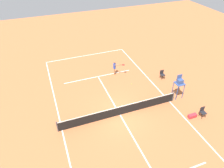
% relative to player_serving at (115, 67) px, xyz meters
% --- Properties ---
extents(ground_plane, '(60.00, 60.00, 0.00)m').
position_rel_player_serving_xyz_m(ground_plane, '(1.91, 6.13, -0.97)').
color(ground_plane, '#C66B3D').
extents(court_lines, '(10.10, 23.15, 0.01)m').
position_rel_player_serving_xyz_m(court_lines, '(1.91, 6.13, -0.96)').
color(court_lines, white).
rests_on(court_lines, ground).
extents(tennis_net, '(10.70, 0.10, 1.07)m').
position_rel_player_serving_xyz_m(tennis_net, '(1.91, 6.13, -0.47)').
color(tennis_net, '#4C4C51').
rests_on(tennis_net, ground).
extents(player_serving, '(1.18, 0.88, 1.63)m').
position_rel_player_serving_xyz_m(player_serving, '(0.00, 0.00, 0.00)').
color(player_serving, '#9E704C').
rests_on(player_serving, ground).
extents(tennis_ball, '(0.07, 0.07, 0.07)m').
position_rel_player_serving_xyz_m(tennis_ball, '(-0.93, 2.38, -0.93)').
color(tennis_ball, '#CCE033').
rests_on(tennis_ball, ground).
extents(umpire_chair, '(0.80, 0.80, 2.41)m').
position_rel_player_serving_xyz_m(umpire_chair, '(-4.12, 5.74, 0.64)').
color(umpire_chair, '#38518C').
rests_on(umpire_chair, ground).
extents(courtside_chair_near, '(0.44, 0.46, 0.95)m').
position_rel_player_serving_xyz_m(courtside_chair_near, '(-4.57, 8.75, -0.43)').
color(courtside_chair_near, '#262626').
rests_on(courtside_chair_near, ground).
extents(courtside_chair_mid, '(0.44, 0.46, 0.95)m').
position_rel_player_serving_xyz_m(courtside_chair_mid, '(-4.47, 2.51, -0.43)').
color(courtside_chair_mid, '#262626').
rests_on(courtside_chair_mid, ground).
extents(equipment_bag, '(0.76, 0.32, 0.30)m').
position_rel_player_serving_xyz_m(equipment_bag, '(-3.74, 8.57, -0.82)').
color(equipment_bag, red).
rests_on(equipment_bag, ground).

